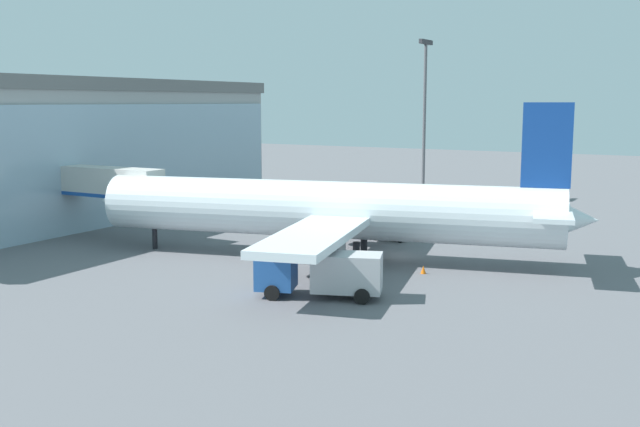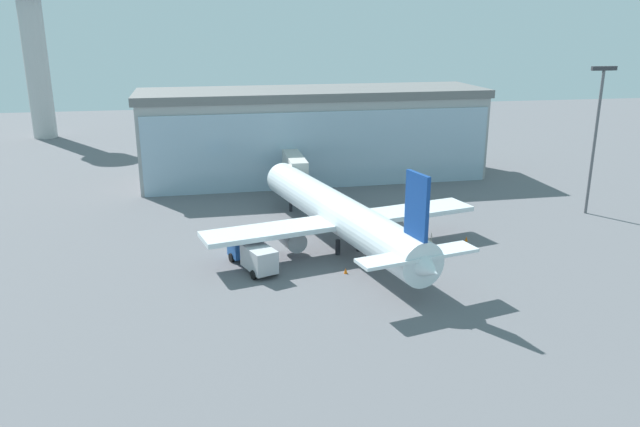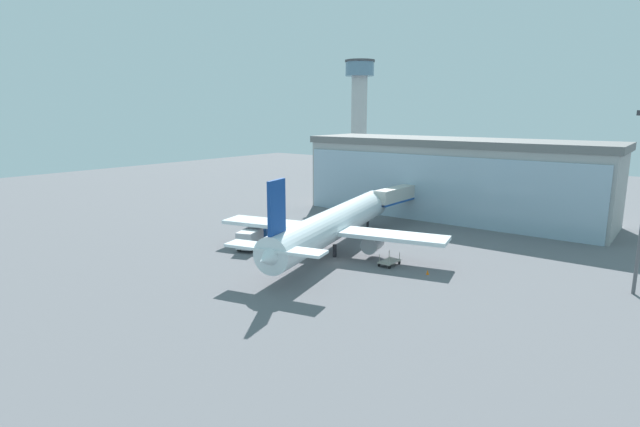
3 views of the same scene
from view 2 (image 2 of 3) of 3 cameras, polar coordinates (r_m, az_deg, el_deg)
ground at (r=64.44m, az=4.72°, el=-4.01°), size 240.00×240.00×0.00m
terminal_building at (r=96.13m, az=-0.64°, el=7.31°), size 52.40×15.40×13.53m
jet_bridge at (r=85.35m, az=-2.42°, el=4.54°), size 2.29×11.66×5.98m
control_tower at (r=141.39m, az=-24.74°, el=14.30°), size 8.74×8.74×32.98m
apron_light_mast at (r=83.46m, az=23.95°, el=7.15°), size 3.20×0.40×18.16m
airplane at (r=66.19m, az=1.82°, el=-0.09°), size 30.30×36.74×11.30m
catering_truck at (r=61.13m, az=-6.13°, el=-3.78°), size 4.62×7.61×2.65m
baggage_cart at (r=68.95m, az=9.25°, el=-2.30°), size 1.64×2.82×1.50m
safety_cone_nose at (r=60.21m, az=2.36°, el=-5.25°), size 0.36×0.36×0.55m
safety_cone_wingtip at (r=70.62m, az=13.23°, el=-2.27°), size 0.36×0.36×0.55m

